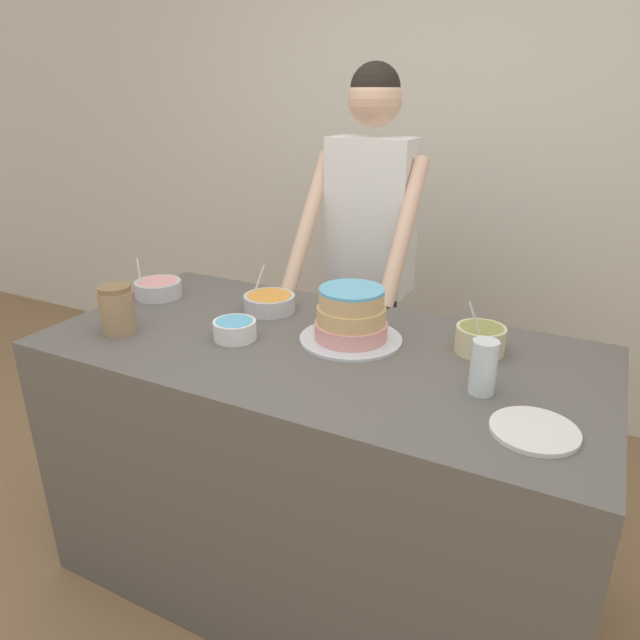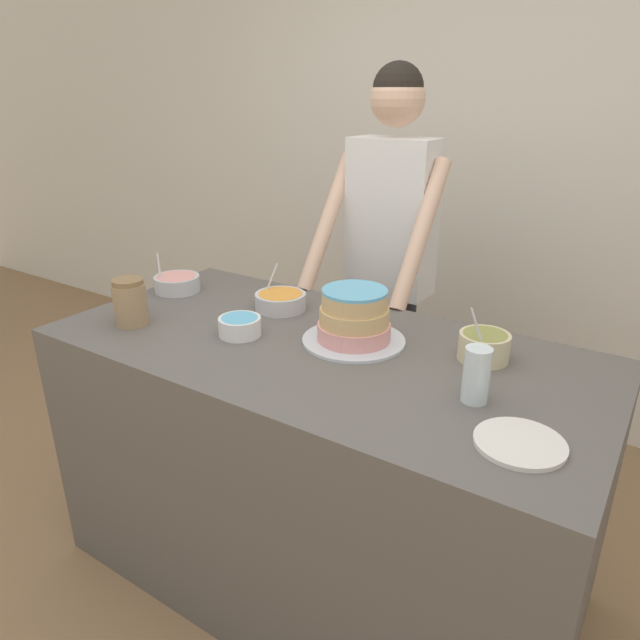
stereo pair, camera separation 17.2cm
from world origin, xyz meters
TOP-DOWN VIEW (x-y plane):
  - wall_back at (0.00, 2.01)m, footprint 10.00×0.05m
  - counter at (0.00, 0.43)m, footprint 1.76×0.86m
  - person_baker at (-0.15, 1.20)m, footprint 0.48×0.49m
  - cake at (0.08, 0.51)m, footprint 0.33×0.33m
  - frosting_bowl_pink at (-0.76, 0.56)m, footprint 0.18×0.18m
  - frosting_bowl_orange at (-0.29, 0.62)m, footprint 0.19×0.19m
  - frosting_bowl_blue at (-0.26, 0.35)m, footprint 0.14×0.14m
  - frosting_bowl_olive at (0.47, 0.61)m, footprint 0.15×0.15m
  - drinking_glass at (0.53, 0.36)m, footprint 0.07×0.07m
  - ceramic_plate at (0.69, 0.22)m, footprint 0.21×0.21m
  - stoneware_jar at (-0.63, 0.22)m, footprint 0.11×0.11m

SIDE VIEW (x-z plane):
  - counter at x=0.00m, z-range 0.00..0.94m
  - ceramic_plate at x=0.69m, z-range 0.94..0.95m
  - frosting_bowl_orange at x=-0.29m, z-range 0.89..1.05m
  - frosting_bowl_blue at x=-0.26m, z-range 0.94..1.00m
  - frosting_bowl_pink at x=-0.76m, z-range 0.89..1.05m
  - frosting_bowl_olive at x=0.47m, z-range 0.89..1.07m
  - drinking_glass at x=0.53m, z-range 0.94..1.09m
  - cake at x=0.08m, z-range 0.93..1.10m
  - stoneware_jar at x=-0.63m, z-range 0.94..1.10m
  - person_baker at x=-0.15m, z-range 0.22..2.02m
  - wall_back at x=0.00m, z-range 0.00..2.60m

